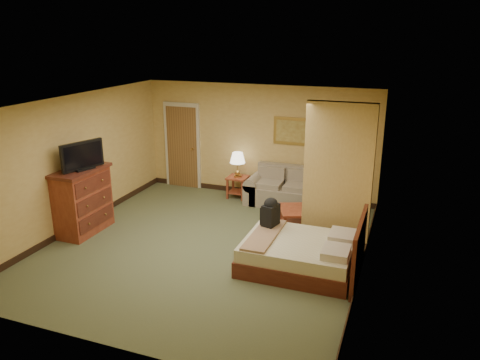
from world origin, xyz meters
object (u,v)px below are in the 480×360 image
at_px(loveseat, 284,193).
at_px(bed, 303,253).
at_px(coffee_table, 299,215).
at_px(dresser, 83,200).

relative_size(loveseat, bed, 0.90).
bearing_deg(loveseat, coffee_table, -63.92).
bearing_deg(bed, coffee_table, 105.61).
bearing_deg(dresser, loveseat, 40.63).
height_order(dresser, bed, dresser).
height_order(loveseat, dresser, dresser).
distance_m(loveseat, coffee_table, 1.50).
xyz_separation_m(coffee_table, bed, (0.40, -1.44, -0.07)).
relative_size(dresser, bed, 0.67).
xyz_separation_m(loveseat, dresser, (-3.24, -2.78, 0.36)).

